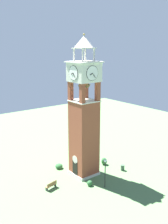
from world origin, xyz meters
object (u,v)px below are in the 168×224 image
(lamp_post, at_px, (105,168))
(trash_bin, at_px, (123,168))
(clock_tower, at_px, (84,119))
(park_bench, at_px, (51,185))

(lamp_post, bearing_deg, trash_bin, 110.50)
(clock_tower, height_order, trash_bin, clock_tower)
(park_bench, relative_size, lamp_post, 0.44)
(clock_tower, relative_size, trash_bin, 23.73)
(park_bench, relative_size, trash_bin, 2.07)
(park_bench, height_order, lamp_post, lamp_post)
(clock_tower, height_order, lamp_post, clock_tower)
(clock_tower, bearing_deg, lamp_post, -2.50)
(clock_tower, height_order, park_bench, clock_tower)
(clock_tower, bearing_deg, park_bench, -82.57)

